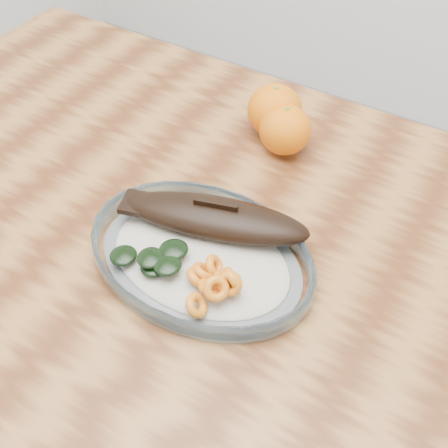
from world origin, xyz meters
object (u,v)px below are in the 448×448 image
object	(u,v)px
plated_meal	(201,252)
orange_right	(285,130)
dining_table	(175,259)
orange_left	(275,110)

from	to	relation	value
plated_meal	orange_right	distance (m)	0.26
plated_meal	orange_right	xyz separation A→B (m)	(-0.01, 0.26, 0.02)
dining_table	orange_right	xyz separation A→B (m)	(0.07, 0.21, 0.14)
plated_meal	dining_table	bearing A→B (deg)	150.35
orange_left	orange_right	distance (m)	0.05
orange_left	orange_right	xyz separation A→B (m)	(0.04, -0.03, -0.00)
plated_meal	orange_left	size ratio (longest dim) A/B	6.43
dining_table	orange_left	distance (m)	0.29
dining_table	plated_meal	size ratio (longest dim) A/B	2.10
plated_meal	orange_right	size ratio (longest dim) A/B	6.94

